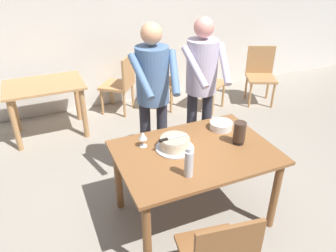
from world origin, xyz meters
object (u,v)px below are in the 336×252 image
background_chair_2 (261,73)px  plate_stack (221,125)px  background_chair_1 (121,82)px  cake_knife (167,139)px  hurricane_lamp (239,133)px  background_chair_3 (165,79)px  person_standing_beside (202,81)px  background_chair_0 (206,81)px  main_dining_table (195,162)px  background_table (46,95)px  wine_glass_near (143,136)px  water_bottle (189,163)px  person_cutting_cake (153,90)px  cake_on_platter (175,144)px

background_chair_2 → plate_stack: bearing=-136.8°
background_chair_1 → cake_knife: bearing=-96.1°
hurricane_lamp → background_chair_3: hurricane_lamp is taller
cake_knife → plate_stack: 0.65m
person_standing_beside → background_chair_0: bearing=57.5°
main_dining_table → person_standing_beside: (0.43, 0.72, 0.44)m
cake_knife → background_chair_0: size_ratio=0.30×
hurricane_lamp → background_table: hurricane_lamp is taller
wine_glass_near → water_bottle: bearing=-71.4°
main_dining_table → background_chair_1: size_ratio=1.52×
water_bottle → background_chair_1: size_ratio=0.28×
main_dining_table → person_cutting_cake: size_ratio=0.79×
hurricane_lamp → person_standing_beside: (0.02, 0.76, 0.22)m
plate_stack → background_chair_0: 1.95m
person_standing_beside → background_chair_0: person_standing_beside is taller
cake_on_platter → hurricane_lamp: bearing=-14.3°
cake_knife → background_chair_1: 2.41m
wine_glass_near → background_chair_0: 2.42m
person_cutting_cake → person_standing_beside: size_ratio=1.00×
cake_on_platter → background_table: bearing=113.9°
wine_glass_near → person_cutting_cake: bearing=58.3°
cake_on_platter → wine_glass_near: wine_glass_near is taller
cake_on_platter → background_chair_1: background_chair_1 is taller
background_chair_1 → background_chair_3: same height
main_dining_table → wine_glass_near: wine_glass_near is taller
plate_stack → water_bottle: water_bottle is taller
background_chair_1 → background_chair_2: size_ratio=1.00×
main_dining_table → background_table: bearing=116.1°
hurricane_lamp → background_chair_2: size_ratio=0.23×
hurricane_lamp → person_cutting_cake: size_ratio=0.12×
main_dining_table → background_chair_2: background_chair_2 is taller
cake_on_platter → plate_stack: size_ratio=1.55×
plate_stack → background_chair_1: background_chair_1 is taller
background_chair_0 → background_chair_3: (-0.55, 0.34, 0.00)m
background_table → background_chair_2: (3.30, -0.23, -0.09)m
background_table → water_bottle: bearing=-70.7°
background_chair_0 → background_table: bearing=175.3°
person_cutting_cake → background_chair_1: size_ratio=1.91×
background_chair_1 → background_chair_0: bearing=-21.2°
cake_on_platter → cake_knife: (-0.07, -0.00, 0.06)m
background_chair_0 → plate_stack: bearing=-115.6°
cake_knife → person_cutting_cake: 0.63m
water_bottle → person_cutting_cake: person_cutting_cake is taller
wine_glass_near → background_chair_0: bearing=46.8°
plate_stack → wine_glass_near: wine_glass_near is taller
person_cutting_cake → background_chair_2: (2.35, 1.27, -0.58)m
cake_knife → water_bottle: (0.01, -0.39, -0.00)m
wine_glass_near → water_bottle: size_ratio=0.58×
hurricane_lamp → background_chair_1: (-0.38, 2.51, -0.37)m
person_cutting_cake → background_chair_2: person_cutting_cake is taller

